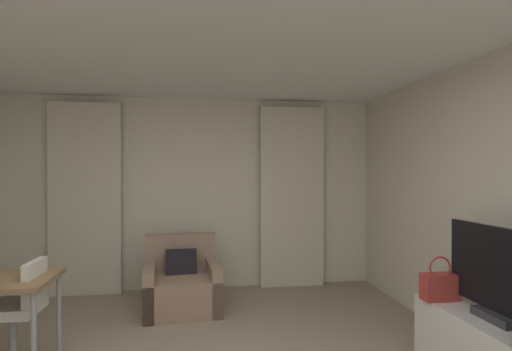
{
  "coord_description": "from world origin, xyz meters",
  "views": [
    {
      "loc": [
        0.06,
        -2.52,
        1.6
      ],
      "look_at": [
        0.65,
        1.43,
        1.56
      ],
      "focal_mm": 27.96,
      "sensor_mm": 36.0,
      "label": 1
    }
  ],
  "objects_px": {
    "desk_chair": "(18,322)",
    "tv_flatscreen": "(499,277)",
    "armchair": "(182,286)",
    "handbag_primary": "(440,286)"
  },
  "relations": [
    {
      "from": "desk_chair",
      "to": "tv_flatscreen",
      "type": "bearing_deg",
      "value": -13.51
    },
    {
      "from": "desk_chair",
      "to": "handbag_primary",
      "type": "distance_m",
      "value": 3.47
    },
    {
      "from": "desk_chair",
      "to": "tv_flatscreen",
      "type": "xyz_separation_m",
      "value": [
        3.59,
        -0.86,
        0.45
      ]
    },
    {
      "from": "armchair",
      "to": "desk_chair",
      "type": "bearing_deg",
      "value": -134.81
    },
    {
      "from": "desk_chair",
      "to": "tv_flatscreen",
      "type": "relative_size",
      "value": 0.85
    },
    {
      "from": "desk_chair",
      "to": "armchair",
      "type": "bearing_deg",
      "value": 45.19
    },
    {
      "from": "armchair",
      "to": "tv_flatscreen",
      "type": "distance_m",
      "value": 3.21
    },
    {
      "from": "desk_chair",
      "to": "handbag_primary",
      "type": "bearing_deg",
      "value": -6.09
    },
    {
      "from": "armchair",
      "to": "tv_flatscreen",
      "type": "relative_size",
      "value": 0.88
    },
    {
      "from": "desk_chair",
      "to": "handbag_primary",
      "type": "height_order",
      "value": "handbag_primary"
    }
  ]
}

